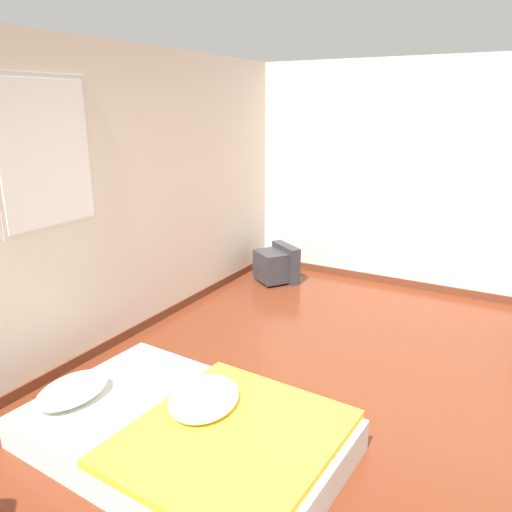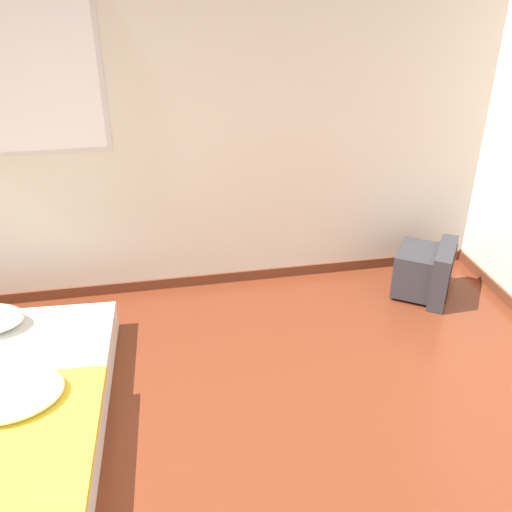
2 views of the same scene
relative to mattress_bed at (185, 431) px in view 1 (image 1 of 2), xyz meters
The scene contains 5 objects.
ground_plane 1.27m from the mattress_bed, 56.78° to the right, with size 20.00×20.00×0.00m, color maroon.
wall_back 1.99m from the mattress_bed, 65.06° to the left, with size 8.40×0.08×2.60m.
wall_right 4.03m from the mattress_bed, 15.81° to the right, with size 0.08×7.39×2.60m.
mattress_bed is the anchor object (origin of this frame).
crt_tv 3.24m from the mattress_bed, 17.06° to the left, with size 0.61×0.62×0.45m.
Camera 1 is at (-2.79, -0.65, 2.10)m, focal length 35.00 mm.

